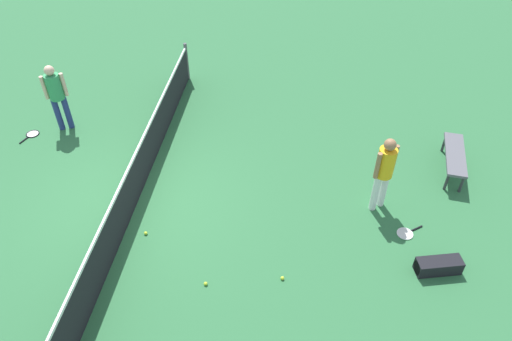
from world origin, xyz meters
TOP-DOWN VIEW (x-y plane):
  - ground_plane at (0.00, 0.00)m, footprint 40.00×40.00m
  - court_net at (0.00, 0.00)m, footprint 10.09×0.09m
  - player_near_side at (0.36, -4.88)m, footprint 0.48×0.48m
  - player_far_side at (2.33, 2.48)m, footprint 0.45×0.51m
  - tennis_racket_near_player at (-0.33, -5.39)m, footprint 0.46×0.58m
  - tennis_racket_far_player at (1.96, 3.21)m, footprint 0.61×0.40m
  - tennis_ball_near_player at (-1.63, -3.09)m, footprint 0.07×0.07m
  - tennis_ball_by_net at (-1.89, -1.78)m, footprint 0.07×0.07m
  - tennis_ball_midcourt at (-0.86, -0.42)m, footprint 0.07×0.07m
  - courtside_bench at (1.67, -6.60)m, footprint 1.54×0.62m
  - equipment_bag at (-1.17, -5.78)m, footprint 0.44×0.84m

SIDE VIEW (x-z plane):
  - ground_plane at x=0.00m, z-range 0.00..0.00m
  - tennis_racket_near_player at x=-0.33m, z-range 0.00..0.03m
  - tennis_racket_far_player at x=1.96m, z-range 0.00..0.03m
  - tennis_ball_near_player at x=-1.63m, z-range 0.00..0.07m
  - tennis_ball_by_net at x=-1.89m, z-range 0.00..0.07m
  - tennis_ball_midcourt at x=-0.86m, z-range 0.00..0.07m
  - equipment_bag at x=-1.17m, z-range 0.00..0.28m
  - courtside_bench at x=1.67m, z-range 0.18..0.66m
  - court_net at x=0.00m, z-range -0.03..1.04m
  - player_near_side at x=0.36m, z-range 0.16..1.86m
  - player_far_side at x=2.33m, z-range 0.16..1.86m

